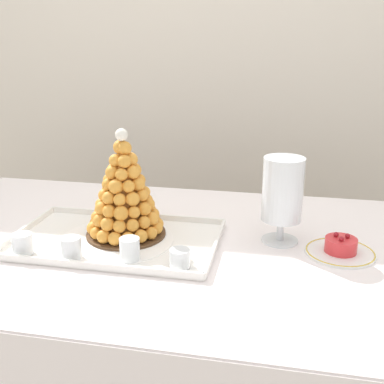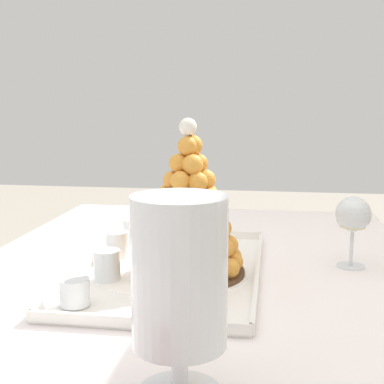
{
  "view_description": "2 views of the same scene",
  "coord_description": "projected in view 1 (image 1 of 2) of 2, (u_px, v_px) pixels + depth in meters",
  "views": [
    {
      "loc": [
        0.31,
        -1.21,
        1.35
      ],
      "look_at": [
        0.06,
        0.04,
        0.93
      ],
      "focal_mm": 44.06,
      "sensor_mm": 36.0,
      "label": 1
    },
    {
      "loc": [
        0.9,
        0.17,
        1.15
      ],
      "look_at": [
        0.0,
        0.03,
        0.99
      ],
      "focal_mm": 49.86,
      "sensor_mm": 36.0,
      "label": 2
    }
  ],
  "objects": [
    {
      "name": "backdrop_wall",
      "position": [
        223.0,
        60.0,
        2.22
      ],
      "size": [
        4.8,
        0.1,
        2.5
      ],
      "primitive_type": "cube",
      "color": "silver",
      "rests_on": "ground_plane"
    },
    {
      "name": "serving_tray",
      "position": [
        116.0,
        240.0,
        1.35
      ],
      "size": [
        0.58,
        0.37,
        0.02
      ],
      "color": "white",
      "rests_on": "buffet_table"
    },
    {
      "name": "macaron_goblet",
      "position": [
        283.0,
        191.0,
        1.31
      ],
      "size": [
        0.12,
        0.11,
        0.25
      ],
      "color": "white",
      "rests_on": "buffet_table"
    },
    {
      "name": "dessert_cup_mid_left",
      "position": [
        71.0,
        249.0,
        1.23
      ],
      "size": [
        0.05,
        0.05,
        0.06
      ],
      "color": "silver",
      "rests_on": "serving_tray"
    },
    {
      "name": "dessert_cup_centre",
      "position": [
        130.0,
        250.0,
        1.22
      ],
      "size": [
        0.05,
        0.05,
        0.06
      ],
      "color": "silver",
      "rests_on": "serving_tray"
    },
    {
      "name": "wine_glass",
      "position": [
        124.0,
        169.0,
        1.69
      ],
      "size": [
        0.08,
        0.08,
        0.16
      ],
      "color": "silver",
      "rests_on": "buffet_table"
    },
    {
      "name": "croquembouche",
      "position": [
        124.0,
        195.0,
        1.35
      ],
      "size": [
        0.23,
        0.23,
        0.32
      ],
      "color": "#4C331E",
      "rests_on": "serving_tray"
    },
    {
      "name": "buffet_table",
      "position": [
        170.0,
        272.0,
        1.39
      ],
      "size": [
        1.7,
        0.99,
        0.79
      ],
      "color": "brown",
      "rests_on": "ground_plane"
    },
    {
      "name": "dessert_cup_left",
      "position": [
        23.0,
        245.0,
        1.26
      ],
      "size": [
        0.05,
        0.05,
        0.06
      ],
      "color": "silver",
      "rests_on": "serving_tray"
    },
    {
      "name": "dessert_cup_mid_right",
      "position": [
        180.0,
        259.0,
        1.18
      ],
      "size": [
        0.05,
        0.05,
        0.05
      ],
      "color": "silver",
      "rests_on": "serving_tray"
    },
    {
      "name": "fruit_tart_plate",
      "position": [
        340.0,
        249.0,
        1.28
      ],
      "size": [
        0.19,
        0.19,
        0.06
      ],
      "color": "white",
      "rests_on": "buffet_table"
    }
  ]
}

